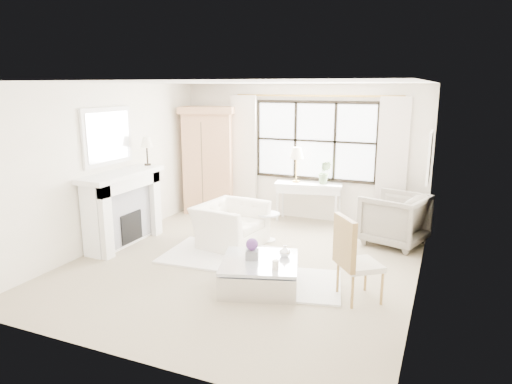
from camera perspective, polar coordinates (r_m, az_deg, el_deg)
floor at (r=7.08m, az=-1.51°, el=-8.88°), size 5.50×5.50×0.00m
ceiling at (r=6.57m, az=-1.65°, el=13.53°), size 5.50×5.50×0.00m
wall_back at (r=9.23m, az=5.57°, el=4.94°), size 5.00×0.00×5.00m
wall_front at (r=4.42m, az=-16.63°, el=-4.56°), size 5.00×0.00×5.00m
wall_left at (r=8.05m, az=-18.01°, el=3.16°), size 0.00×5.50×5.50m
wall_right at (r=6.11m, az=20.25°, el=-0.00°), size 0.00×5.50×5.50m
window_pane at (r=9.09m, az=7.38°, el=6.36°), size 2.40×0.02×1.50m
window_frame at (r=9.08m, az=7.37°, el=6.36°), size 2.50×0.04×1.50m
curtain_rod at (r=8.98m, az=7.44°, el=11.84°), size 3.30×0.04×0.04m
curtain_left at (r=9.58m, az=-1.50°, el=4.60°), size 0.55×0.10×2.47m
curtain_right at (r=8.78m, az=16.63°, el=3.28°), size 0.55×0.10×2.47m
fireplace at (r=8.05m, az=-16.44°, el=-1.85°), size 0.58×1.66×1.26m
mirror_frame at (r=7.96m, az=-18.09°, el=6.62°), size 0.05×1.15×0.95m
mirror_glass at (r=7.94m, az=-17.93°, el=6.62°), size 0.02×1.00×0.80m
art_frame at (r=7.75m, az=20.87°, el=4.08°), size 0.04×0.62×0.82m
art_canvas at (r=7.75m, az=20.72°, el=4.10°), size 0.01×0.52×0.72m
mantel_lamp at (r=8.39m, az=-13.52°, el=5.93°), size 0.22×0.22×0.51m
armoire at (r=9.72m, az=-5.88°, el=4.10°), size 1.27×0.98×2.24m
console_table at (r=9.08m, az=6.54°, el=-1.33°), size 1.36×0.69×0.80m
console_lamp at (r=8.96m, az=5.09°, el=4.75°), size 0.28×0.28×0.69m
orchid_plant at (r=8.88m, az=8.58°, el=2.44°), size 0.25×0.21×0.46m
side_table at (r=7.94m, az=1.53°, el=-3.88°), size 0.40×0.40×0.51m
rug_left at (r=7.37m, az=-4.32°, el=-7.88°), size 1.86×1.37×0.03m
rug_right at (r=6.38m, az=3.75°, el=-11.32°), size 1.69×1.42×0.03m
club_armchair at (r=7.75m, az=-3.19°, el=-4.11°), size 1.11×1.23×0.72m
wingback_chair at (r=8.12m, az=16.89°, el=-3.25°), size 1.21×1.19×0.89m
french_chair at (r=5.98m, az=12.60°, el=-10.26°), size 0.68×0.68×1.08m
coffee_table at (r=6.23m, az=0.46°, el=-10.22°), size 1.25×1.25×0.38m
planter_box at (r=6.18m, az=-0.49°, el=-7.81°), size 0.21×0.21×0.12m
planter_flowers at (r=6.13m, az=-0.50°, el=-6.56°), size 0.16×0.16×0.16m
pillar_candle at (r=5.86m, az=2.43°, el=-9.08°), size 0.08×0.08×0.12m
coffee_vase at (r=6.27m, az=3.62°, el=-7.38°), size 0.20×0.20×0.16m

